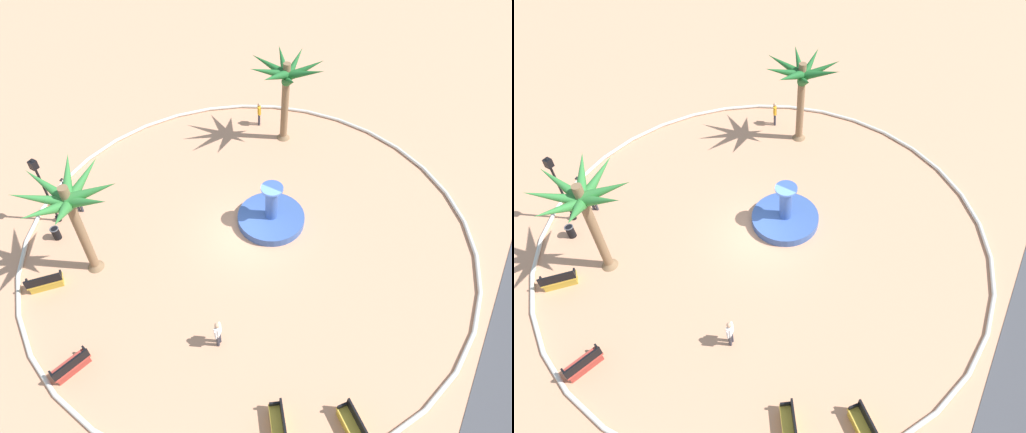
% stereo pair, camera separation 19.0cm
% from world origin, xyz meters
% --- Properties ---
extents(ground_plane, '(80.00, 80.00, 0.00)m').
position_xyz_m(ground_plane, '(0.00, 0.00, 0.00)').
color(ground_plane, tan).
extents(plaza_curb, '(23.07, 23.07, 0.20)m').
position_xyz_m(plaza_curb, '(0.00, 0.00, 0.10)').
color(plaza_curb, silver).
rests_on(plaza_curb, ground).
extents(fountain, '(3.54, 3.54, 2.49)m').
position_xyz_m(fountain, '(-1.29, 0.56, 0.34)').
color(fountain, '#38569E').
rests_on(fountain, ground).
extents(palm_tree_near_fountain, '(4.39, 4.45, 5.64)m').
position_xyz_m(palm_tree_near_fountain, '(5.68, -5.37, 4.42)').
color(palm_tree_near_fountain, brown).
rests_on(palm_tree_near_fountain, ground).
extents(palm_tree_by_curb, '(4.46, 4.54, 5.43)m').
position_xyz_m(palm_tree_by_curb, '(-7.98, -2.31, 4.20)').
color(palm_tree_by_curb, brown).
rests_on(palm_tree_by_curb, ground).
extents(bench_east, '(1.37, 1.57, 1.00)m').
position_xyz_m(bench_east, '(6.44, 8.37, 0.35)').
color(bench_east, gold).
rests_on(bench_east, ground).
extents(bench_west, '(1.58, 1.37, 1.00)m').
position_xyz_m(bench_west, '(7.84, 5.99, 0.35)').
color(bench_west, gold).
rests_on(bench_west, ground).
extents(bench_north, '(1.55, 1.41, 1.00)m').
position_xyz_m(bench_north, '(7.72, -6.48, 0.35)').
color(bench_north, gold).
rests_on(bench_north, ground).
extents(bench_southeast, '(1.67, 0.86, 1.00)m').
position_xyz_m(bench_southeast, '(10.06, -2.41, 0.35)').
color(bench_southeast, '#B73D33').
rests_on(bench_southeast, ground).
extents(lamppost, '(0.32, 0.32, 4.29)m').
position_xyz_m(lamppost, '(4.42, -9.25, 2.51)').
color(lamppost, black).
rests_on(lamppost, ground).
extents(trash_bin, '(0.46, 0.46, 0.73)m').
position_xyz_m(trash_bin, '(5.32, -8.37, 0.39)').
color(trash_bin, black).
rests_on(trash_bin, ground).
extents(bicycle_red_frame, '(1.68, 0.56, 0.94)m').
position_xyz_m(bicycle_red_frame, '(2.98, -10.49, 0.38)').
color(bicycle_red_frame, black).
rests_on(bicycle_red_frame, ground).
extents(person_cyclist_helmet, '(0.33, 0.48, 1.69)m').
position_xyz_m(person_cyclist_helmet, '(3.32, -8.73, 0.95)').
color(person_cyclist_helmet, '#33333D').
rests_on(person_cyclist_helmet, ground).
extents(person_cyclist_photo, '(0.52, 0.27, 1.62)m').
position_xyz_m(person_cyclist_photo, '(6.01, 2.10, 0.91)').
color(person_cyclist_photo, '#33333D').
rests_on(person_cyclist_photo, ground).
extents(person_pedestrian_stroll, '(0.45, 0.36, 1.62)m').
position_xyz_m(person_pedestrian_stroll, '(-8.44, -4.34, 0.91)').
color(person_pedestrian_stroll, '#33333D').
rests_on(person_pedestrian_stroll, ground).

